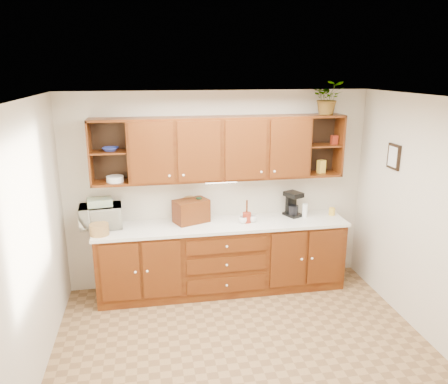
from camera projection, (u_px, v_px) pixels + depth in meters
name	position (u px, v px, depth m)	size (l,w,h in m)	color
floor	(246.00, 356.00, 4.51)	(4.00, 4.00, 0.00)	olive
ceiling	(251.00, 100.00, 3.80)	(4.00, 4.00, 0.00)	white
back_wall	(218.00, 190.00, 5.81)	(4.00, 4.00, 0.00)	beige
left_wall	(26.00, 254.00, 3.82)	(3.50, 3.50, 0.00)	beige
right_wall	(437.00, 226.00, 4.49)	(3.50, 3.50, 0.00)	beige
base_cabinets	(222.00, 258.00, 5.76)	(3.20, 0.60, 0.90)	#3C1406
countertop	(222.00, 225.00, 5.62)	(3.24, 0.64, 0.04)	silver
upper_cabinets	(221.00, 148.00, 5.50)	(3.20, 0.33, 0.80)	#3C1406
undercabinet_light	(221.00, 182.00, 5.56)	(0.40, 0.05, 0.03)	white
framed_picture	(394.00, 157.00, 5.19)	(0.03, 0.24, 0.30)	black
wicker_basket	(99.00, 229.00, 5.21)	(0.23, 0.23, 0.14)	#A17843
microwave	(101.00, 216.00, 5.44)	(0.51, 0.35, 0.28)	beige
towel_stack	(100.00, 202.00, 5.39)	(0.30, 0.22, 0.09)	#D1C162
wine_bottle	(199.00, 209.00, 5.67)	(0.08, 0.08, 0.31)	black
woven_tray	(190.00, 219.00, 5.76)	(0.32, 0.32, 0.02)	#A17843
bread_box	(191.00, 211.00, 5.63)	(0.43, 0.27, 0.30)	#3C1406
mug_tree	(247.00, 218.00, 5.67)	(0.27, 0.26, 0.29)	#3C1406
canister_red	(247.00, 218.00, 5.64)	(0.11, 0.11, 0.13)	maroon
canister_white	(305.00, 210.00, 5.84)	(0.07, 0.07, 0.18)	white
canister_yellow	(332.00, 211.00, 5.92)	(0.08, 0.08, 0.10)	gold
coffee_maker	(293.00, 204.00, 5.88)	(0.25, 0.29, 0.33)	black
bowl_stack	(110.00, 149.00, 5.25)	(0.19, 0.19, 0.05)	navy
plate_stack	(115.00, 179.00, 5.35)	(0.21, 0.21, 0.07)	white
pantry_box_yellow	(321.00, 166.00, 5.79)	(0.10, 0.08, 0.17)	gold
pantry_box_red	(334.00, 140.00, 5.73)	(0.08, 0.07, 0.12)	maroon
potted_plant	(328.00, 98.00, 5.53)	(0.38, 0.33, 0.42)	#999999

